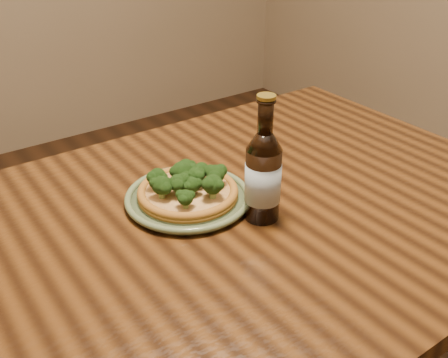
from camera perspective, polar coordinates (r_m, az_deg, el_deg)
table at (r=1.05m, az=-5.68°, el=-10.30°), size 1.60×0.90×0.75m
plate at (r=1.08m, az=-3.93°, el=-2.04°), size 0.26×0.26×0.02m
pizza at (r=1.07m, az=-3.93°, el=-1.04°), size 0.21×0.21×0.07m
beer_bottle at (r=0.99m, az=4.28°, el=0.43°), size 0.07×0.07×0.25m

